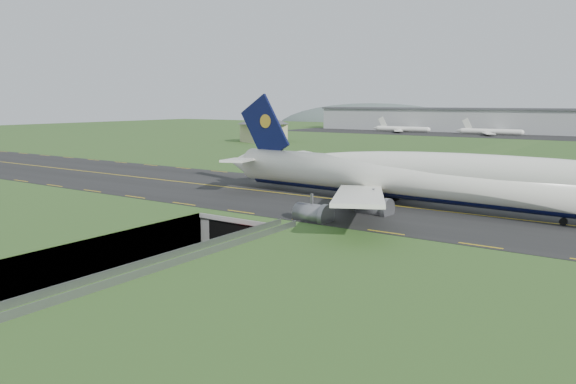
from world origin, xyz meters
The scene contains 10 objects.
ground centered at (0.00, 0.00, 0.00)m, with size 900.00×900.00×0.00m, color #2C4F1F.
airfield_deck centered at (0.00, 0.00, 3.00)m, with size 800.00×800.00×6.00m, color gray.
trench_road centered at (0.00, -7.50, 0.10)m, with size 12.00×75.00×0.20m, color slate.
taxiway centered at (0.00, 33.00, 6.09)m, with size 800.00×44.00×0.18m, color black.
tunnel_portal centered at (0.00, 16.71, 3.33)m, with size 17.00×22.30×6.00m.
guideway centered at (11.00, -19.11, 5.32)m, with size 3.00×53.00×7.05m.
jumbo_jet centered at (25.65, 33.77, 11.92)m, with size 106.45×66.12×21.92m.
shuttle_tram centered at (1.85, 4.26, 1.81)m, with size 3.85×8.38×3.30m.
service_building centered at (-102.90, 153.43, 13.98)m, with size 32.22×32.22×13.46m.
cargo_terminal centered at (-0.07, 299.41, 13.96)m, with size 320.00×67.00×15.60m.
Camera 1 is at (60.26, -64.08, 25.59)m, focal length 35.00 mm.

